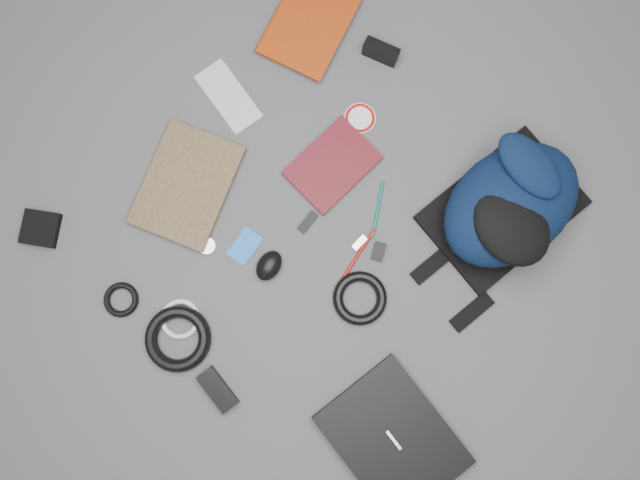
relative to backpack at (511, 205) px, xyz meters
The scene contains 24 objects.
ground 0.48m from the backpack, 136.97° to the right, with size 4.00×4.00×0.00m, color #4F4F51.
backpack is the anchor object (origin of this frame).
laptop 0.64m from the backpack, 83.46° to the right, with size 0.32×0.25×0.03m, color black.
textbook_red 0.79m from the backpack, behind, with size 0.19×0.26×0.03m, color #922C08.
comic_book 0.91m from the backpack, 153.10° to the right, with size 0.21×0.29×0.02m, color #BE920D.
envelope 0.77m from the backpack, 169.83° to the right, with size 0.19×0.09×0.00m, color silver.
dvd_case 0.45m from the backpack, 161.63° to the right, with size 0.15×0.22×0.02m, color #4A0E13.
compact_camera 0.52m from the backpack, 159.86° to the left, with size 0.09×0.03×0.05m, color black.
sticker_disc 0.44m from the backpack, behind, with size 0.08×0.08×0.00m, color white.
pen_teal 0.33m from the backpack, 146.81° to the right, with size 0.01×0.01×0.15m, color #0B6457.
pen_red 0.39m from the backpack, 129.28° to the right, with size 0.01×0.01×0.16m, color #A1130C.
id_badge 0.67m from the backpack, 138.55° to the right, with size 0.06×0.09×0.00m, color blue.
usb_black 0.50m from the backpack, 143.03° to the right, with size 0.02×0.06×0.01m, color black.
usb_silver 0.38m from the backpack, 133.60° to the right, with size 0.02×0.04×0.01m, color silver.
key_fob 0.34m from the backpack, 127.98° to the right, with size 0.03×0.05×0.01m, color black.
mouse 0.61m from the backpack, 132.96° to the right, with size 0.06×0.08×0.04m, color black.
headphone_left 0.80m from the backpack, 142.73° to the right, with size 0.05×0.05×0.01m, color silver.
headphone_right 0.76m from the backpack, 139.61° to the right, with size 0.04×0.04×0.01m, color silver.
cable_coil 0.43m from the backpack, 114.94° to the right, with size 0.14×0.14×0.03m, color black.
power_brick 0.85m from the backpack, 114.51° to the right, with size 0.11×0.05×0.03m, color black.
power_cord_coil 0.88m from the backpack, 124.91° to the right, with size 0.17×0.17×0.03m, color black.
pouch 1.18m from the backpack, 144.25° to the right, with size 0.09×0.09×0.02m, color black.
earbud_coil 0.99m from the backpack, 133.27° to the right, with size 0.09×0.09×0.02m, color black.
white_cable_coil 0.87m from the backpack, 127.86° to the right, with size 0.10×0.10×0.01m, color white.
Camera 1 is at (0.10, -0.15, 1.58)m, focal length 35.00 mm.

